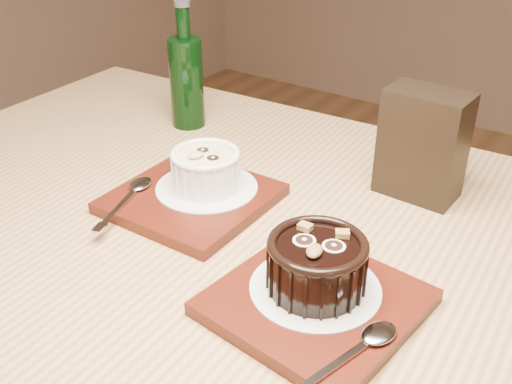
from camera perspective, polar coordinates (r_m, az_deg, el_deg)
table at (r=0.73m, az=0.50°, el=-11.74°), size 1.24×0.86×0.75m
tray_left at (r=0.76m, az=-6.12°, el=-0.62°), size 0.18×0.18×0.01m
doily_left at (r=0.77m, az=-4.72°, el=0.45°), size 0.13×0.13×0.00m
ramekin_white at (r=0.75m, az=-4.81°, el=2.30°), size 0.09×0.09×0.05m
spoon_left at (r=0.75m, az=-12.12°, el=-0.44°), size 0.07×0.14×0.01m
tray_right at (r=0.60m, az=5.69°, el=-10.42°), size 0.20×0.20×0.01m
doily_right at (r=0.60m, az=5.66°, el=-9.08°), size 0.13×0.13×0.00m
ramekin_dark at (r=0.58m, az=5.81°, el=-6.70°), size 0.10×0.10×0.06m
spoon_right at (r=0.53m, az=9.17°, el=-14.77°), size 0.06×0.14×0.01m
condiment_stand at (r=0.78m, az=15.59°, el=4.37°), size 0.10×0.06×0.14m
green_bottle at (r=0.96m, az=-6.64°, el=10.62°), size 0.05×0.05×0.20m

